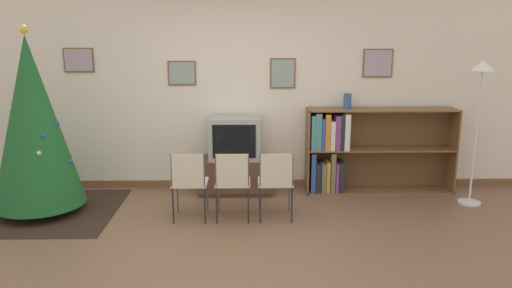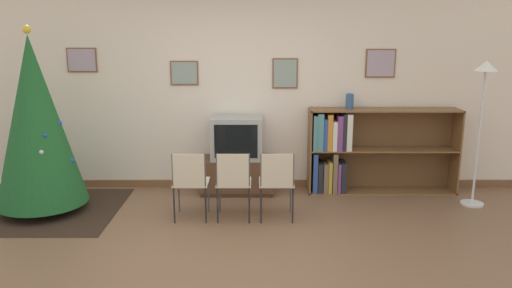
# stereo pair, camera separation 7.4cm
# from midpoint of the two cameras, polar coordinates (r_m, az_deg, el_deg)

# --- Properties ---
(ground_plane) EXTENTS (24.00, 24.00, 0.00)m
(ground_plane) POSITION_cam_midpoint_polar(r_m,az_deg,el_deg) (5.02, -3.19, -12.67)
(ground_plane) COLOR brown
(wall_back) EXTENTS (8.91, 0.11, 2.70)m
(wall_back) POSITION_cam_midpoint_polar(r_m,az_deg,el_deg) (6.80, -2.35, 6.13)
(wall_back) COLOR silver
(wall_back) RESTS_ON ground_plane
(area_rug) EXTENTS (1.80, 1.65, 0.01)m
(area_rug) POSITION_cam_midpoint_polar(r_m,az_deg,el_deg) (6.66, -22.81, -7.00)
(area_rug) COLOR #332319
(area_rug) RESTS_ON ground_plane
(christmas_tree) EXTENTS (1.05, 1.05, 2.21)m
(christmas_tree) POSITION_cam_midpoint_polar(r_m,az_deg,el_deg) (6.39, -23.69, 2.33)
(christmas_tree) COLOR maroon
(christmas_tree) RESTS_ON area_rug
(tv_console) EXTENTS (0.99, 0.46, 0.48)m
(tv_console) POSITION_cam_midpoint_polar(r_m,az_deg,el_deg) (6.73, -2.02, -3.60)
(tv_console) COLOR #412A1A
(tv_console) RESTS_ON ground_plane
(television) EXTENTS (0.68, 0.44, 0.56)m
(television) POSITION_cam_midpoint_polar(r_m,az_deg,el_deg) (6.60, -2.06, 0.71)
(television) COLOR #9E9E99
(television) RESTS_ON tv_console
(folding_chair_left) EXTENTS (0.40, 0.40, 0.82)m
(folding_chair_left) POSITION_cam_midpoint_polar(r_m,az_deg,el_deg) (5.75, -7.30, -4.24)
(folding_chair_left) COLOR beige
(folding_chair_left) RESTS_ON ground_plane
(folding_chair_center) EXTENTS (0.40, 0.40, 0.82)m
(folding_chair_center) POSITION_cam_midpoint_polar(r_m,az_deg,el_deg) (5.71, -2.36, -4.27)
(folding_chair_center) COLOR beige
(folding_chair_center) RESTS_ON ground_plane
(folding_chair_right) EXTENTS (0.40, 0.40, 0.82)m
(folding_chair_right) POSITION_cam_midpoint_polar(r_m,az_deg,el_deg) (5.72, 2.61, -4.27)
(folding_chair_right) COLOR beige
(folding_chair_right) RESTS_ON ground_plane
(bookshelf) EXTENTS (1.99, 0.36, 1.14)m
(bookshelf) POSITION_cam_midpoint_polar(r_m,az_deg,el_deg) (6.84, 11.20, -0.76)
(bookshelf) COLOR brown
(bookshelf) RESTS_ON ground_plane
(vase) EXTENTS (0.10, 0.10, 0.20)m
(vase) POSITION_cam_midpoint_polar(r_m,az_deg,el_deg) (6.73, 10.82, 4.86)
(vase) COLOR #335684
(vase) RESTS_ON bookshelf
(standing_lamp) EXTENTS (0.28, 0.28, 1.80)m
(standing_lamp) POSITION_cam_midpoint_polar(r_m,az_deg,el_deg) (6.63, 24.67, 5.03)
(standing_lamp) COLOR silver
(standing_lamp) RESTS_ON ground_plane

